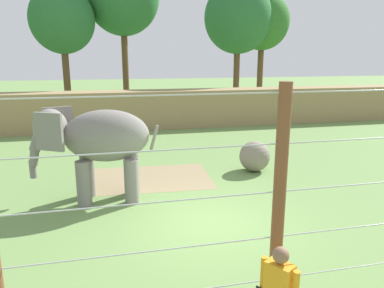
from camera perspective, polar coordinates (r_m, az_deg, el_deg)
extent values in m
plane|color=#6B8E4C|center=(9.36, 2.49, -12.17)|extent=(120.00, 120.00, 0.00)
cube|color=#937F5B|center=(12.61, -6.36, -5.29)|extent=(4.16, 3.05, 0.01)
cube|color=#997F56|center=(21.30, -6.75, 5.41)|extent=(36.00, 1.80, 2.15)
cylinder|color=gray|center=(10.55, -16.56, -5.94)|extent=(0.40, 0.40, 1.28)
cylinder|color=gray|center=(11.21, -16.00, -4.75)|extent=(0.40, 0.40, 1.28)
cylinder|color=gray|center=(10.41, -9.42, -5.81)|extent=(0.40, 0.40, 1.28)
cylinder|color=gray|center=(11.08, -9.30, -4.61)|extent=(0.40, 0.40, 1.28)
ellipsoid|color=gray|center=(10.46, -13.19, 1.28)|extent=(2.49, 1.51, 1.46)
ellipsoid|color=gray|center=(10.68, -21.23, 2.35)|extent=(1.00, 1.09, 1.05)
cube|color=gray|center=(10.13, -21.45, 1.77)|extent=(0.75, 0.50, 1.00)
cube|color=gray|center=(11.18, -20.12, 2.91)|extent=(0.81, 0.36, 1.00)
cylinder|color=gray|center=(10.85, -23.07, 0.32)|extent=(0.47, 0.34, 0.57)
cylinder|color=gray|center=(10.97, -23.43, -1.74)|extent=(0.35, 0.27, 0.54)
cylinder|color=gray|center=(11.09, -23.61, -3.62)|extent=(0.20, 0.20, 0.50)
cylinder|color=gray|center=(10.42, -5.92, 1.01)|extent=(0.28, 0.12, 0.73)
sphere|color=gray|center=(13.33, 9.75, -1.90)|extent=(1.10, 1.10, 1.10)
cylinder|color=brown|center=(5.66, 13.38, -9.70)|extent=(0.19, 0.19, 3.72)
cylinder|color=#B7B7BC|center=(6.17, 11.75, -20.05)|extent=(8.65, 0.02, 0.02)
cylinder|color=#B7B7BC|center=(5.81, 12.10, -14.06)|extent=(8.65, 0.02, 0.02)
cylinder|color=#B7B7BC|center=(5.51, 12.47, -7.35)|extent=(8.65, 0.02, 0.02)
cylinder|color=#B7B7BC|center=(5.30, 12.87, 0.01)|extent=(8.65, 0.02, 0.02)
cylinder|color=#B7B7BC|center=(5.18, 13.29, 7.83)|extent=(8.65, 0.02, 0.02)
cube|color=orange|center=(5.26, 13.44, -20.30)|extent=(0.38, 0.42, 0.56)
sphere|color=#846047|center=(5.05, 13.70, -16.52)|extent=(0.22, 0.22, 0.22)
cylinder|color=orange|center=(5.36, 11.13, -19.44)|extent=(0.12, 0.12, 0.54)
cylinder|color=brown|center=(27.44, 6.92, 9.88)|extent=(0.44, 0.44, 4.68)
ellipsoid|color=#286633|center=(27.51, 7.19, 19.00)|extent=(4.77, 4.77, 5.01)
cylinder|color=brown|center=(25.78, -18.92, 8.92)|extent=(0.44, 0.44, 4.59)
ellipsoid|color=#286633|center=(25.81, -19.63, 17.85)|extent=(4.07, 4.07, 4.28)
cylinder|color=brown|center=(27.02, -10.33, 11.02)|extent=(0.44, 0.44, 5.92)
cylinder|color=brown|center=(28.74, 10.54, 10.10)|extent=(0.44, 0.44, 4.87)
ellipsoid|color=#2D6B28|center=(28.80, 10.91, 18.31)|extent=(3.97, 3.97, 4.17)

